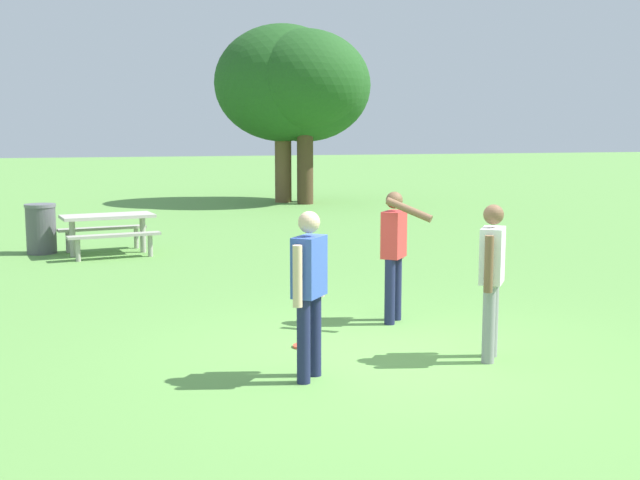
# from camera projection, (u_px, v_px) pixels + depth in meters

# --- Properties ---
(ground_plane) EXTENTS (120.00, 120.00, 0.00)m
(ground_plane) POSITION_uv_depth(u_px,v_px,m) (384.00, 357.00, 8.59)
(ground_plane) COLOR #609947
(person_thrower) EXTENTS (0.42, 0.49, 1.64)m
(person_thrower) POSITION_uv_depth(u_px,v_px,m) (309.00, 284.00, 7.72)
(person_thrower) COLOR #1E234C
(person_thrower) RESTS_ON ground
(person_catcher) EXTENTS (0.50, 0.84, 1.64)m
(person_catcher) POSITION_uv_depth(u_px,v_px,m) (395.00, 246.00, 10.01)
(person_catcher) COLOR #1E234C
(person_catcher) RESTS_ON ground
(person_bystander) EXTENTS (0.40, 0.52, 1.64)m
(person_bystander) POSITION_uv_depth(u_px,v_px,m) (492.00, 271.00, 8.38)
(person_bystander) COLOR gray
(person_bystander) RESTS_ON ground
(frisbee) EXTENTS (0.24, 0.24, 0.03)m
(frisbee) POSITION_uv_depth(u_px,v_px,m) (304.00, 346.00, 8.98)
(frisbee) COLOR #E04733
(frisbee) RESTS_ON ground
(picnic_table_near) EXTENTS (1.92, 1.69, 0.77)m
(picnic_table_near) POSITION_uv_depth(u_px,v_px,m) (108.00, 225.00, 15.43)
(picnic_table_near) COLOR #B2ADA3
(picnic_table_near) RESTS_ON ground
(trash_can_beside_table) EXTENTS (0.59, 0.59, 0.96)m
(trash_can_beside_table) POSITION_uv_depth(u_px,v_px,m) (41.00, 229.00, 15.57)
(trash_can_beside_table) COLOR #515156
(trash_can_beside_table) RESTS_ON ground
(tree_tall_left) EXTENTS (4.36, 4.36, 5.66)m
(tree_tall_left) POSITION_uv_depth(u_px,v_px,m) (283.00, 84.00, 25.77)
(tree_tall_left) COLOR brown
(tree_tall_left) RESTS_ON ground
(tree_broad_center) EXTENTS (3.71, 3.71, 5.44)m
(tree_broad_center) POSITION_uv_depth(u_px,v_px,m) (305.00, 82.00, 25.15)
(tree_broad_center) COLOR #4C3823
(tree_broad_center) RESTS_ON ground
(tree_far_right) EXTENTS (4.22, 4.22, 5.53)m
(tree_far_right) POSITION_uv_depth(u_px,v_px,m) (305.00, 86.00, 25.91)
(tree_far_right) COLOR #4C3823
(tree_far_right) RESTS_ON ground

